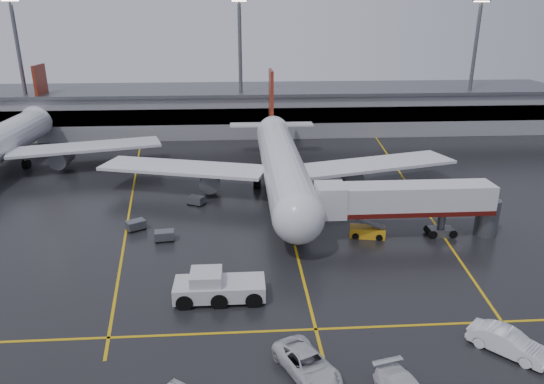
{
  "coord_description": "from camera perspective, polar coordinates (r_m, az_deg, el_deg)",
  "views": [
    {
      "loc": [
        -5.47,
        -53.6,
        22.57
      ],
      "look_at": [
        -2.0,
        -2.0,
        4.0
      ],
      "focal_mm": 32.71,
      "sensor_mm": 36.0,
      "label": 1
    }
  ],
  "objects": [
    {
      "name": "ground",
      "position": [
        58.42,
        1.83,
        -2.99
      ],
      "size": [
        220.0,
        220.0,
        0.0
      ],
      "primitive_type": "plane",
      "color": "black",
      "rests_on": "ground"
    },
    {
      "name": "apron_line_centre",
      "position": [
        58.42,
        1.83,
        -2.98
      ],
      "size": [
        0.25,
        90.0,
        0.02
      ],
      "primitive_type": "cube",
      "color": "gold",
      "rests_on": "ground"
    },
    {
      "name": "apron_line_stop",
      "position": [
        39.22,
        5.07,
        -15.46
      ],
      "size": [
        60.0,
        0.25,
        0.02
      ],
      "primitive_type": "cube",
      "color": "gold",
      "rests_on": "ground"
    },
    {
      "name": "apron_line_left",
      "position": [
        69.03,
        -15.77,
        -0.1
      ],
      "size": [
        9.99,
        69.35,
        0.02
      ],
      "primitive_type": "cube",
      "rotation": [
        0.0,
        0.0,
        0.14
      ],
      "color": "gold",
      "rests_on": "ground"
    },
    {
      "name": "apron_line_right",
      "position": [
        71.45,
        15.55,
        0.6
      ],
      "size": [
        7.57,
        69.64,
        0.02
      ],
      "primitive_type": "cube",
      "rotation": [
        0.0,
        0.0,
        -0.1
      ],
      "color": "gold",
      "rests_on": "ground"
    },
    {
      "name": "terminal",
      "position": [
        103.31,
        -0.76,
        9.58
      ],
      "size": [
        122.0,
        19.0,
        8.6
      ],
      "color": "gray",
      "rests_on": "ground"
    },
    {
      "name": "light_mast_left",
      "position": [
        103.77,
        -27.0,
        13.21
      ],
      "size": [
        3.0,
        1.2,
        25.45
      ],
      "color": "#595B60",
      "rests_on": "ground"
    },
    {
      "name": "light_mast_mid",
      "position": [
        95.95,
        -3.68,
        14.87
      ],
      "size": [
        3.0,
        1.2,
        25.45
      ],
      "color": "#595B60",
      "rests_on": "ground"
    },
    {
      "name": "light_mast_right",
      "position": [
        106.18,
        22.21,
        13.98
      ],
      "size": [
        3.0,
        1.2,
        25.45
      ],
      "color": "#595B60",
      "rests_on": "ground"
    },
    {
      "name": "main_airliner",
      "position": [
        66.14,
        1.05,
        3.63
      ],
      "size": [
        48.8,
        45.6,
        14.1
      ],
      "color": "silver",
      "rests_on": "ground"
    },
    {
      "name": "jet_bridge",
      "position": [
        53.99,
        15.15,
        -1.17
      ],
      "size": [
        19.9,
        3.4,
        6.05
      ],
      "color": "silver",
      "rests_on": "ground"
    },
    {
      "name": "pushback_tractor",
      "position": [
        42.36,
        -6.35,
        -10.88
      ],
      "size": [
        7.57,
        3.24,
        2.7
      ],
      "color": "silver",
      "rests_on": "ground"
    },
    {
      "name": "belt_loader",
      "position": [
        54.31,
        10.91,
        -4.52
      ],
      "size": [
        3.97,
        2.39,
        2.36
      ],
      "color": "orange",
      "rests_on": "ground"
    },
    {
      "name": "service_van_a",
      "position": [
        34.74,
        4.07,
        -19.13
      ],
      "size": [
        4.78,
        6.28,
        1.59
      ],
      "primitive_type": "imported",
      "rotation": [
        0.0,
        0.0,
        0.43
      ],
      "color": "silver",
      "rests_on": "ground"
    },
    {
      "name": "service_van_c",
      "position": [
        39.95,
        25.48,
        -15.33
      ],
      "size": [
        4.98,
        5.17,
        1.75
      ],
      "primitive_type": "imported",
      "rotation": [
        0.0,
        0.0,
        0.75
      ],
      "color": "white",
      "rests_on": "ground"
    },
    {
      "name": "baggage_cart_a",
      "position": [
        53.63,
        -12.28,
        -4.89
      ],
      "size": [
        2.14,
        1.53,
        1.12
      ],
      "color": "#595B60",
      "rests_on": "ground"
    },
    {
      "name": "baggage_cart_b",
      "position": [
        56.99,
        -15.4,
        -3.65
      ],
      "size": [
        2.39,
        2.17,
        1.12
      ],
      "color": "#595B60",
      "rests_on": "ground"
    },
    {
      "name": "baggage_cart_c",
      "position": [
        62.85,
        -8.75,
        -0.93
      ],
      "size": [
        2.37,
        2.08,
        1.12
      ],
      "color": "#595B60",
      "rests_on": "ground"
    }
  ]
}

